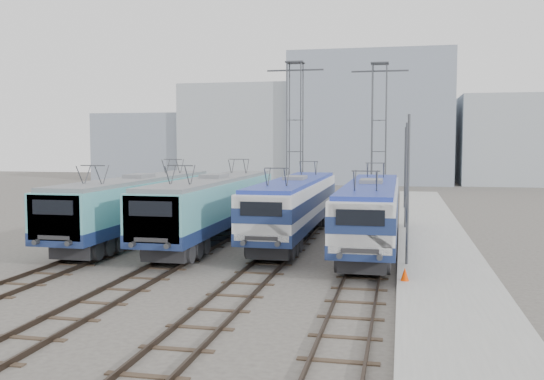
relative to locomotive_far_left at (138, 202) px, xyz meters
The scene contains 16 objects.
ground 10.18m from the locomotive_far_left, 47.18° to the right, with size 160.00×160.00×0.00m, color #514C47.
platform 17.09m from the locomotive_far_left, ahead, with size 4.00×70.00×0.30m, color #9E9E99.
locomotive_far_left is the anchor object (origin of this frame).
locomotive_center_left 4.51m from the locomotive_far_left, ahead, with size 2.88×18.18×3.42m.
locomotive_center_right 9.17m from the locomotive_far_left, 11.06° to the left, with size 2.78×17.56×3.30m.
locomotive_far_right 13.51m from the locomotive_far_left, ahead, with size 2.78×17.59×3.31m.
catenary_tower_west 16.78m from the locomotive_far_left, 65.36° to the left, with size 4.50×1.20×12.00m.
catenary_tower_east 21.78m from the locomotive_far_left, 51.60° to the left, with size 4.50×1.20×12.00m.
mast_front 16.28m from the locomotive_far_left, 18.99° to the right, with size 0.12×0.12×7.00m, color #3F4247.
mast_mid 16.80m from the locomotive_far_left, 23.63° to the left, with size 0.12×0.12×7.00m, color #3F4247.
mast_rear 24.24m from the locomotive_far_left, 50.64° to the left, with size 0.12×0.12×7.00m, color #3F4247.
safety_cone 17.62m from the locomotive_far_left, 29.58° to the right, with size 0.33×0.33×0.52m, color #E63A00.
building_west 55.40m from the locomotive_far_left, 97.55° to the left, with size 18.00×12.00×14.00m, color #A4AEB6.
building_center 56.17m from the locomotive_far_left, 78.88° to the left, with size 22.00×14.00×18.00m, color #8893A4.
building_east 62.88m from the locomotive_far_left, 60.66° to the left, with size 16.00×12.00×12.00m, color #A4AEB6.
building_far_west 59.51m from the locomotive_far_left, 113.02° to the left, with size 14.00×10.00×10.00m, color #8893A4.
Camera 1 is at (8.29, -25.52, 5.78)m, focal length 40.00 mm.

